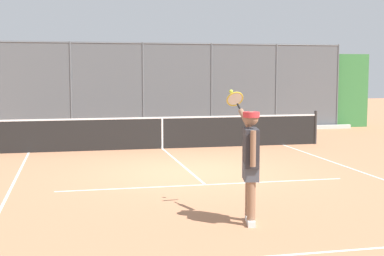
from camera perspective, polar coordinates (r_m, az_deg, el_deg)
name	(u,v)px	position (r m, az deg, el deg)	size (l,w,h in m)	color
ground_plane	(190,172)	(12.76, -0.19, -4.60)	(60.00, 60.00, 0.00)	#B27551
court_line_markings	(208,187)	(11.12, 1.72, -6.16)	(7.81, 9.88, 0.01)	white
fence_backdrop	(141,92)	(21.40, -5.32, 3.70)	(18.92, 1.37, 3.40)	#565B60
tennis_net	(162,132)	(16.53, -3.11, -0.45)	(10.03, 0.09, 1.07)	#2D2D2D
tennis_player	(250,157)	(8.43, 6.07, -3.05)	(0.32, 1.44, 2.02)	silver
tennis_ball_by_sideline	(247,174)	(12.41, 5.76, -4.77)	(0.07, 0.07, 0.07)	#D6E042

